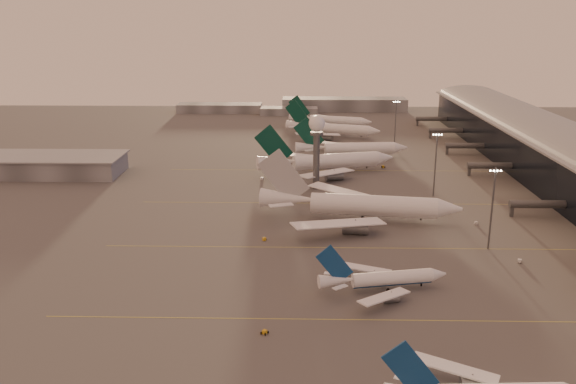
{
  "coord_description": "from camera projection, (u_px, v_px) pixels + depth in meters",
  "views": [
    {
      "loc": [
        -0.96,
        -116.21,
        67.15
      ],
      "look_at": [
        -5.32,
        76.78,
        11.0
      ],
      "focal_mm": 38.0,
      "sensor_mm": 36.0,
      "label": 1
    }
  ],
  "objects": [
    {
      "name": "ground",
      "position": [
        305.0,
        341.0,
        130.29
      ],
      "size": [
        700.0,
        700.0,
        0.0
      ],
      "primitive_type": "plane",
      "color": "#4E4B4B",
      "rests_on": "ground"
    },
    {
      "name": "taxiway_markings",
      "position": [
        404.0,
        247.0,
        183.39
      ],
      "size": [
        180.0,
        185.25,
        0.02
      ],
      "color": "gold",
      "rests_on": "ground"
    },
    {
      "name": "hangar",
      "position": [
        29.0,
        165.0,
        266.08
      ],
      "size": [
        82.0,
        27.0,
        8.5
      ],
      "color": "slate",
      "rests_on": "ground"
    },
    {
      "name": "radar_tower",
      "position": [
        317.0,
        137.0,
        239.52
      ],
      "size": [
        6.4,
        6.4,
        31.1
      ],
      "color": "#515358",
      "rests_on": "ground"
    },
    {
      "name": "mast_b",
      "position": [
        492.0,
        205.0,
        178.05
      ],
      "size": [
        3.6,
        0.56,
        25.0
      ],
      "color": "#515358",
      "rests_on": "ground"
    },
    {
      "name": "mast_c",
      "position": [
        436.0,
        162.0,
        230.96
      ],
      "size": [
        3.6,
        0.56,
        25.0
      ],
      "color": "#515358",
      "rests_on": "ground"
    },
    {
      "name": "mast_d",
      "position": [
        395.0,
        122.0,
        317.4
      ],
      "size": [
        3.6,
        0.56,
        25.0
      ],
      "color": "#515358",
      "rests_on": "ground"
    },
    {
      "name": "distant_horizon",
      "position": [
        307.0,
        106.0,
        441.27
      ],
      "size": [
        165.0,
        37.5,
        9.0
      ],
      "color": "slate",
      "rests_on": "ground"
    },
    {
      "name": "narrowbody_mid",
      "position": [
        383.0,
        281.0,
        153.5
      ],
      "size": [
        34.1,
        26.95,
        13.46
      ],
      "color": "white",
      "rests_on": "ground"
    },
    {
      "name": "widebody_white",
      "position": [
        360.0,
        209.0,
        205.45
      ],
      "size": [
        68.53,
        54.56,
        24.18
      ],
      "color": "white",
      "rests_on": "ground"
    },
    {
      "name": "greentail_a",
      "position": [
        327.0,
        164.0,
        267.65
      ],
      "size": [
        61.83,
        49.29,
        22.95
      ],
      "color": "white",
      "rests_on": "ground"
    },
    {
      "name": "greentail_b",
      "position": [
        352.0,
        151.0,
        296.11
      ],
      "size": [
        55.9,
        44.98,
        20.31
      ],
      "color": "white",
      "rests_on": "ground"
    },
    {
      "name": "greentail_c",
      "position": [
        333.0,
        131.0,
        347.62
      ],
      "size": [
        54.26,
        43.15,
        20.37
      ],
      "color": "white",
      "rests_on": "ground"
    },
    {
      "name": "greentail_d",
      "position": [
        330.0,
        122.0,
        377.11
      ],
      "size": [
        51.73,
        41.18,
        19.31
      ],
      "color": "white",
      "rests_on": "ground"
    },
    {
      "name": "gsv_tug_mid",
      "position": [
        265.0,
        332.0,
        133.21
      ],
      "size": [
        3.53,
        3.19,
        0.86
      ],
      "color": "gold",
      "rests_on": "ground"
    },
    {
      "name": "gsv_truck_b",
      "position": [
        521.0,
        259.0,
        171.17
      ],
      "size": [
        5.82,
        3.66,
        2.21
      ],
      "color": "silver",
      "rests_on": "ground"
    },
    {
      "name": "gsv_truck_c",
      "position": [
        265.0,
        237.0,
        188.48
      ],
      "size": [
        5.24,
        4.22,
        2.04
      ],
      "color": "gold",
      "rests_on": "ground"
    },
    {
      "name": "gsv_catering_b",
      "position": [
        477.0,
        219.0,
        202.63
      ],
      "size": [
        4.87,
        2.62,
        3.84
      ],
      "color": "silver",
      "rests_on": "ground"
    },
    {
      "name": "gsv_truck_d",
      "position": [
        262.0,
        177.0,
        258.15
      ],
      "size": [
        3.71,
        5.99,
        2.28
      ],
      "color": "silver",
      "rests_on": "ground"
    },
    {
      "name": "gsv_tug_hangar",
      "position": [
        383.0,
        167.0,
        278.4
      ],
      "size": [
        3.63,
        2.26,
        1.02
      ],
      "color": "gold",
      "rests_on": "ground"
    }
  ]
}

